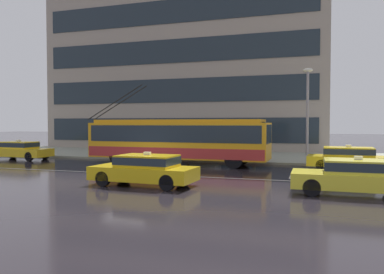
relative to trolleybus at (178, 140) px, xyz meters
The scene contains 19 objects.
ground_plane 4.23m from the trolleybus, 110.63° to the right, with size 160.00×160.00×0.00m, color black.
sidewalk_slab 6.90m from the trolleybus, 101.88° to the left, with size 80.00×10.00×0.14m, color gray.
crosswalk_stripe_edge_near 7.62m from the trolleybus, 15.89° to the right, with size 0.44×4.40×0.01m, color beige.
crosswalk_stripe_inner_a 8.48m from the trolleybus, 14.19° to the right, with size 0.44×4.40×0.01m, color beige.
crosswalk_stripe_center 9.34m from the trolleybus, 12.82° to the right, with size 0.44×4.40×0.01m, color beige.
crosswalk_stripe_inner_b 10.21m from the trolleybus, 11.69° to the right, with size 0.44×4.40×0.01m, color beige.
crosswalk_stripe_edge_far 11.08m from the trolleybus, 10.73° to the right, with size 0.44×4.40×0.01m, color beige.
lane_centre_line 5.31m from the trolleybus, 105.86° to the right, with size 72.00×0.14×0.01m, color silver.
trolleybus is the anchor object (origin of this frame).
taxi_oncoming_far 12.13m from the trolleybus, 38.70° to the right, with size 4.25×1.79×1.39m.
taxi_ahead_of_bus 10.02m from the trolleybus, ahead, with size 4.73×1.98×1.39m.
taxi_oncoming_near 8.15m from the trolleybus, 79.81° to the right, with size 4.42×2.04×1.39m.
taxi_queued_behind_bus 11.85m from the trolleybus, behind, with size 4.58×1.91×1.39m.
bus_shelter 3.83m from the trolleybus, 93.98° to the left, with size 4.19×1.84×2.44m.
pedestrian_at_shelter 3.31m from the trolleybus, 96.13° to the left, with size 1.32×1.32×2.00m.
pedestrian_approaching_curb 4.78m from the trolleybus, 145.78° to the left, with size 1.31×1.31×2.02m.
pedestrian_walking_past 5.54m from the trolleybus, 39.55° to the left, with size 0.49×0.49×1.69m.
street_lamp 8.36m from the trolleybus, 18.08° to the left, with size 0.60×0.32×5.84m.
office_tower_corner_left 19.94m from the trolleybus, 105.02° to the left, with size 27.52×11.35×25.58m.
Camera 1 is at (9.34, -18.48, 2.56)m, focal length 35.45 mm.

